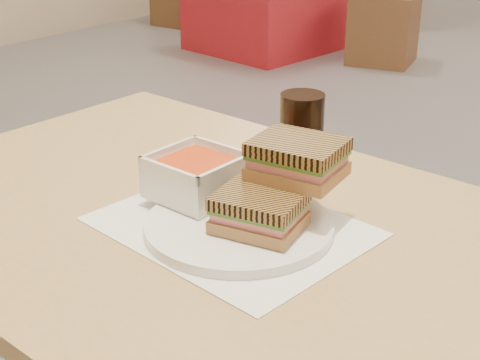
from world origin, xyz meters
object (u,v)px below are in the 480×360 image
Objects in this scene: soup_bowl at (197,177)px; cola_glass at (301,140)px; main_table at (248,303)px; plate at (239,226)px; bg_chair_0r at (384,29)px; panini_lower at (259,211)px.

cola_glass reaches higher than soup_bowl.
plate reaches higher than main_table.
cola_glass is 3.79m from bg_chair_0r.
cola_glass is at bearing -64.50° from bg_chair_0r.
soup_bowl reaches higher than main_table.
plate is at bearing -65.32° from bg_chair_0r.
cola_glass is (0.07, 0.16, 0.03)m from soup_bowl.
plate is 0.53× the size of bg_chair_0r.
soup_bowl is at bearing -66.49° from bg_chair_0r.
bg_chair_0r is at bearing 114.68° from plate.
main_table is 9.64× the size of panini_lower.
plate is at bearing -81.78° from cola_glass.
main_table is 4.75× the size of plate.
main_table is 0.12m from plate.
main_table is 3.94m from bg_chair_0r.
plate is 0.11m from soup_bowl.
soup_bowl reaches higher than plate.
bg_chair_0r is (-1.65, 3.56, -0.41)m from main_table.
panini_lower is at bearing -11.01° from soup_bowl.
soup_bowl is (-0.11, 0.02, 0.16)m from main_table.
soup_bowl is 0.94× the size of panini_lower.
plate is at bearing -14.67° from soup_bowl.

